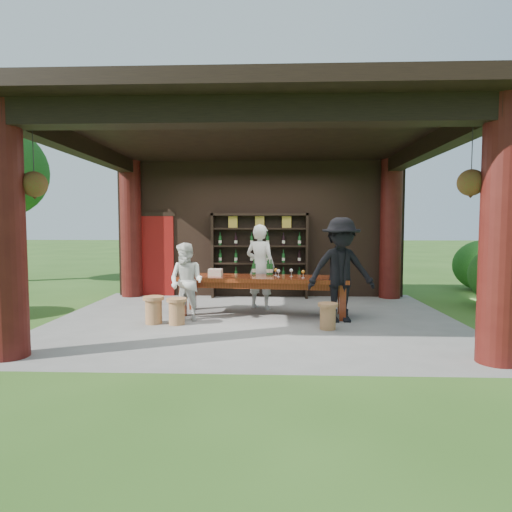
{
  "coord_description": "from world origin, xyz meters",
  "views": [
    {
      "loc": [
        0.31,
        -7.81,
        1.72
      ],
      "look_at": [
        0.0,
        0.4,
        1.15
      ],
      "focal_mm": 30.0,
      "sensor_mm": 36.0,
      "label": 1
    }
  ],
  "objects_px": {
    "tasting_table": "(263,282)",
    "stool_near_right": "(328,315)",
    "guest_man": "(341,270)",
    "stool_far_left": "(154,309)",
    "napkin_basket": "(215,272)",
    "wine_shelf": "(260,255)",
    "host": "(260,267)",
    "stool_near_left": "(177,311)",
    "guest_woman": "(186,282)"
  },
  "relations": [
    {
      "from": "tasting_table",
      "to": "stool_near_right",
      "type": "xyz_separation_m",
      "value": [
        1.11,
        -1.14,
        -0.4
      ]
    },
    {
      "from": "guest_man",
      "to": "stool_far_left",
      "type": "bearing_deg",
      "value": 177.2
    },
    {
      "from": "napkin_basket",
      "to": "stool_far_left",
      "type": "bearing_deg",
      "value": -138.12
    },
    {
      "from": "wine_shelf",
      "to": "host",
      "type": "height_order",
      "value": "wine_shelf"
    },
    {
      "from": "stool_near_left",
      "to": "stool_far_left",
      "type": "bearing_deg",
      "value": 173.85
    },
    {
      "from": "stool_near_left",
      "to": "stool_near_right",
      "type": "xyz_separation_m",
      "value": [
        2.61,
        -0.25,
        -0.01
      ]
    },
    {
      "from": "wine_shelf",
      "to": "host",
      "type": "relative_size",
      "value": 1.31
    },
    {
      "from": "host",
      "to": "guest_man",
      "type": "bearing_deg",
      "value": 166.29
    },
    {
      "from": "guest_woman",
      "to": "napkin_basket",
      "type": "distance_m",
      "value": 0.76
    },
    {
      "from": "guest_man",
      "to": "guest_woman",
      "type": "bearing_deg",
      "value": 172.28
    },
    {
      "from": "stool_near_left",
      "to": "stool_far_left",
      "type": "xyz_separation_m",
      "value": [
        -0.42,
        0.05,
        0.01
      ]
    },
    {
      "from": "wine_shelf",
      "to": "tasting_table",
      "type": "bearing_deg",
      "value": -86.5
    },
    {
      "from": "guest_woman",
      "to": "guest_man",
      "type": "height_order",
      "value": "guest_man"
    },
    {
      "from": "stool_near_left",
      "to": "guest_man",
      "type": "xyz_separation_m",
      "value": [
        2.91,
        0.33,
        0.7
      ]
    },
    {
      "from": "stool_near_left",
      "to": "guest_woman",
      "type": "height_order",
      "value": "guest_woman"
    },
    {
      "from": "guest_woman",
      "to": "guest_man",
      "type": "distance_m",
      "value": 2.81
    },
    {
      "from": "tasting_table",
      "to": "napkin_basket",
      "type": "bearing_deg",
      "value": 177.65
    },
    {
      "from": "stool_near_right",
      "to": "guest_man",
      "type": "xyz_separation_m",
      "value": [
        0.3,
        0.58,
        0.71
      ]
    },
    {
      "from": "stool_near_left",
      "to": "stool_far_left",
      "type": "distance_m",
      "value": 0.43
    },
    {
      "from": "stool_near_left",
      "to": "stool_far_left",
      "type": "height_order",
      "value": "stool_far_left"
    },
    {
      "from": "tasting_table",
      "to": "stool_far_left",
      "type": "xyz_separation_m",
      "value": [
        -1.91,
        -0.85,
        -0.37
      ]
    },
    {
      "from": "guest_man",
      "to": "napkin_basket",
      "type": "height_order",
      "value": "guest_man"
    },
    {
      "from": "host",
      "to": "napkin_basket",
      "type": "bearing_deg",
      "value": 59.65
    },
    {
      "from": "stool_near_right",
      "to": "tasting_table",
      "type": "bearing_deg",
      "value": 134.31
    },
    {
      "from": "wine_shelf",
      "to": "guest_man",
      "type": "bearing_deg",
      "value": -59.1
    },
    {
      "from": "stool_far_left",
      "to": "host",
      "type": "distance_m",
      "value": 2.45
    },
    {
      "from": "host",
      "to": "napkin_basket",
      "type": "relative_size",
      "value": 6.78
    },
    {
      "from": "stool_near_right",
      "to": "guest_man",
      "type": "distance_m",
      "value": 0.97
    },
    {
      "from": "stool_near_right",
      "to": "guest_woman",
      "type": "relative_size",
      "value": 0.31
    },
    {
      "from": "host",
      "to": "stool_far_left",
      "type": "bearing_deg",
      "value": 63.68
    },
    {
      "from": "stool_far_left",
      "to": "guest_man",
      "type": "height_order",
      "value": "guest_man"
    },
    {
      "from": "wine_shelf",
      "to": "stool_near_right",
      "type": "relative_size",
      "value": 5.24
    },
    {
      "from": "wine_shelf",
      "to": "stool_near_right",
      "type": "xyz_separation_m",
      "value": [
        1.24,
        -3.16,
        -0.79
      ]
    },
    {
      "from": "stool_near_right",
      "to": "guest_man",
      "type": "height_order",
      "value": "guest_man"
    },
    {
      "from": "stool_near_right",
      "to": "host",
      "type": "height_order",
      "value": "host"
    },
    {
      "from": "stool_near_right",
      "to": "host",
      "type": "xyz_separation_m",
      "value": [
        -1.18,
        1.77,
        0.65
      ]
    },
    {
      "from": "tasting_table",
      "to": "stool_near_left",
      "type": "height_order",
      "value": "tasting_table"
    },
    {
      "from": "tasting_table",
      "to": "napkin_basket",
      "type": "distance_m",
      "value": 0.95
    },
    {
      "from": "tasting_table",
      "to": "guest_woman",
      "type": "xyz_separation_m",
      "value": [
        -1.38,
        -0.56,
        0.08
      ]
    },
    {
      "from": "stool_far_left",
      "to": "napkin_basket",
      "type": "bearing_deg",
      "value": 41.88
    },
    {
      "from": "guest_man",
      "to": "napkin_basket",
      "type": "distance_m",
      "value": 2.42
    },
    {
      "from": "host",
      "to": "guest_woman",
      "type": "relative_size",
      "value": 1.24
    },
    {
      "from": "stool_near_right",
      "to": "guest_woman",
      "type": "distance_m",
      "value": 2.61
    },
    {
      "from": "stool_near_left",
      "to": "host",
      "type": "bearing_deg",
      "value": 46.97
    },
    {
      "from": "stool_near_right",
      "to": "stool_far_left",
      "type": "height_order",
      "value": "stool_far_left"
    },
    {
      "from": "host",
      "to": "guest_man",
      "type": "distance_m",
      "value": 1.9
    },
    {
      "from": "tasting_table",
      "to": "napkin_basket",
      "type": "height_order",
      "value": "napkin_basket"
    },
    {
      "from": "tasting_table",
      "to": "stool_far_left",
      "type": "bearing_deg",
      "value": -156.18
    },
    {
      "from": "stool_far_left",
      "to": "napkin_basket",
      "type": "distance_m",
      "value": 1.44
    },
    {
      "from": "napkin_basket",
      "to": "stool_near_left",
      "type": "bearing_deg",
      "value": -121.18
    }
  ]
}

